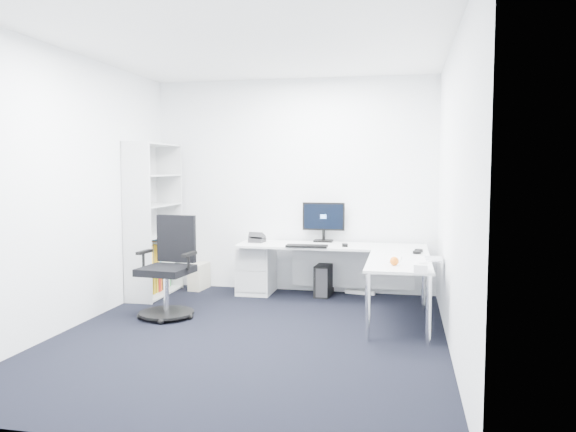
% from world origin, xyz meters
% --- Properties ---
extents(ground, '(4.20, 4.20, 0.00)m').
position_xyz_m(ground, '(0.00, 0.00, 0.00)').
color(ground, black).
extents(ceiling, '(4.20, 4.20, 0.00)m').
position_xyz_m(ceiling, '(0.00, 0.00, 2.70)').
color(ceiling, white).
extents(wall_back, '(3.60, 0.02, 2.70)m').
position_xyz_m(wall_back, '(0.00, 2.10, 1.35)').
color(wall_back, white).
rests_on(wall_back, ground).
extents(wall_front, '(3.60, 0.02, 2.70)m').
position_xyz_m(wall_front, '(0.00, -2.10, 1.35)').
color(wall_front, white).
rests_on(wall_front, ground).
extents(wall_left, '(0.02, 4.20, 2.70)m').
position_xyz_m(wall_left, '(-1.80, 0.00, 1.35)').
color(wall_left, white).
rests_on(wall_left, ground).
extents(wall_right, '(0.02, 4.20, 2.70)m').
position_xyz_m(wall_right, '(1.80, 0.00, 1.35)').
color(wall_right, white).
rests_on(wall_right, ground).
extents(l_desk, '(2.24, 1.25, 0.65)m').
position_xyz_m(l_desk, '(0.55, 1.40, 0.33)').
color(l_desk, silver).
rests_on(l_desk, ground).
extents(drawer_pedestal, '(0.42, 0.52, 0.64)m').
position_xyz_m(drawer_pedestal, '(-0.42, 1.83, 0.32)').
color(drawer_pedestal, silver).
rests_on(drawer_pedestal, ground).
extents(bookshelf, '(0.37, 0.94, 1.88)m').
position_xyz_m(bookshelf, '(-1.62, 1.45, 0.94)').
color(bookshelf, silver).
rests_on(bookshelf, ground).
extents(task_chair, '(0.65, 0.65, 1.07)m').
position_xyz_m(task_chair, '(-1.05, 0.49, 0.53)').
color(task_chair, black).
rests_on(task_chair, ground).
extents(black_pc_tower, '(0.20, 0.41, 0.39)m').
position_xyz_m(black_pc_tower, '(0.44, 1.85, 0.19)').
color(black_pc_tower, black).
rests_on(black_pc_tower, ground).
extents(beige_pc_tower, '(0.19, 0.37, 0.34)m').
position_xyz_m(beige_pc_tower, '(-1.21, 1.89, 0.17)').
color(beige_pc_tower, beige).
rests_on(beige_pc_tower, ground).
extents(power_strip, '(0.38, 0.12, 0.04)m').
position_xyz_m(power_strip, '(0.87, 2.02, 0.02)').
color(power_strip, white).
rests_on(power_strip, ground).
extents(monitor, '(0.53, 0.17, 0.51)m').
position_xyz_m(monitor, '(0.41, 1.99, 0.91)').
color(monitor, black).
rests_on(monitor, l_desk).
extents(black_keyboard, '(0.49, 0.18, 0.02)m').
position_xyz_m(black_keyboard, '(0.29, 1.47, 0.67)').
color(black_keyboard, black).
rests_on(black_keyboard, l_desk).
extents(mouse, '(0.08, 0.12, 0.03)m').
position_xyz_m(mouse, '(0.72, 1.60, 0.67)').
color(mouse, black).
rests_on(mouse, l_desk).
extents(desk_phone, '(0.20, 0.20, 0.12)m').
position_xyz_m(desk_phone, '(-0.39, 1.77, 0.72)').
color(desk_phone, '#2A292C').
rests_on(desk_phone, l_desk).
extents(laptop, '(0.33, 0.32, 0.22)m').
position_xyz_m(laptop, '(1.68, 0.81, 0.76)').
color(laptop, silver).
rests_on(laptop, l_desk).
extents(white_keyboard, '(0.13, 0.39, 0.01)m').
position_xyz_m(white_keyboard, '(1.32, 0.72, 0.66)').
color(white_keyboard, white).
rests_on(white_keyboard, l_desk).
extents(headphones, '(0.16, 0.23, 0.06)m').
position_xyz_m(headphones, '(1.55, 1.26, 0.68)').
color(headphones, black).
rests_on(headphones, l_desk).
extents(orange_fruit, '(0.08, 0.08, 0.08)m').
position_xyz_m(orange_fruit, '(1.31, 0.40, 0.70)').
color(orange_fruit, orange).
rests_on(orange_fruit, l_desk).
extents(tissue_box, '(0.13, 0.23, 0.08)m').
position_xyz_m(tissue_box, '(1.55, 0.10, 0.69)').
color(tissue_box, white).
rests_on(tissue_box, l_desk).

